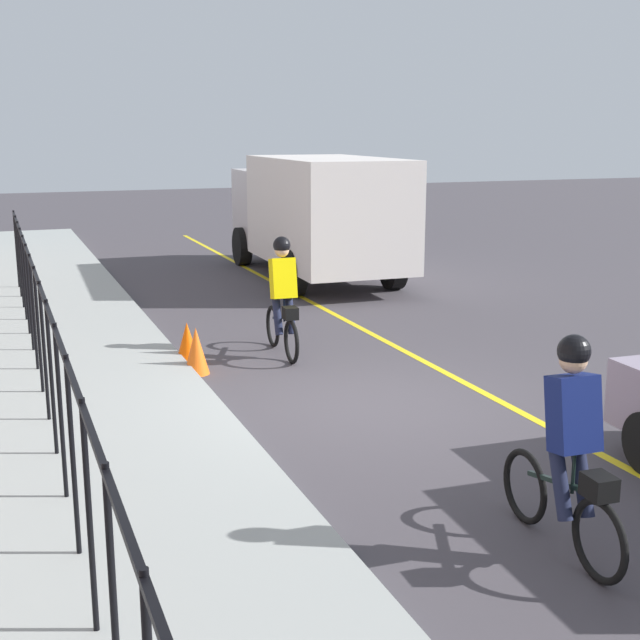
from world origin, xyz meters
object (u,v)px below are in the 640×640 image
cyclist_lead (283,297)px  traffic_cone_far (196,351)px  cyclist_follow (570,448)px  traffic_cone_near (187,342)px  box_truck_background (316,211)px

cyclist_lead → traffic_cone_far: bearing=111.0°
cyclist_follow → traffic_cone_near: (6.80, 1.57, -0.61)m
cyclist_follow → traffic_cone_near: 7.00m
cyclist_lead → box_truck_background: (6.25, -2.94, 0.64)m
box_truck_background → traffic_cone_far: 8.11m
cyclist_follow → cyclist_lead: bearing=4.3°
cyclist_follow → traffic_cone_far: (6.16, 1.58, -0.57)m
cyclist_lead → cyclist_follow: same height
cyclist_follow → box_truck_background: (12.88, -2.80, 0.64)m
box_truck_background → traffic_cone_far: box_truck_background is taller
box_truck_background → traffic_cone_far: size_ratio=10.08×
cyclist_lead → traffic_cone_near: bearing=86.4°
cyclist_lead → cyclist_follow: size_ratio=1.00×
cyclist_lead → traffic_cone_far: 1.63m
cyclist_lead → cyclist_follow: (-6.63, -0.13, 0.00)m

